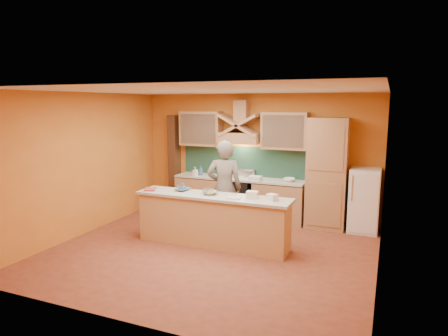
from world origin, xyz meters
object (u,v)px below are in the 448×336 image
at_px(stove, 239,198).
at_px(person, 224,188).
at_px(mixing_bowl, 210,193).
at_px(fridge, 364,200).
at_px(kitchen_scale, 208,192).

relative_size(stove, person, 0.48).
relative_size(person, mixing_bowl, 7.00).
xyz_separation_m(fridge, kitchen_scale, (-2.60, -1.87, 0.34)).
height_order(stove, fridge, fridge).
bearing_deg(mixing_bowl, fridge, 36.32).
distance_m(fridge, mixing_bowl, 3.19).
bearing_deg(kitchen_scale, stove, 108.00).
relative_size(stove, fridge, 0.69).
bearing_deg(person, stove, -103.78).
distance_m(kitchen_scale, mixing_bowl, 0.05).
xyz_separation_m(kitchen_scale, mixing_bowl, (0.04, -0.01, -0.02)).
bearing_deg(stove, fridge, 0.00).
distance_m(fridge, person, 2.85).
bearing_deg(stove, kitchen_scale, -87.04).
bearing_deg(fridge, person, -153.04).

